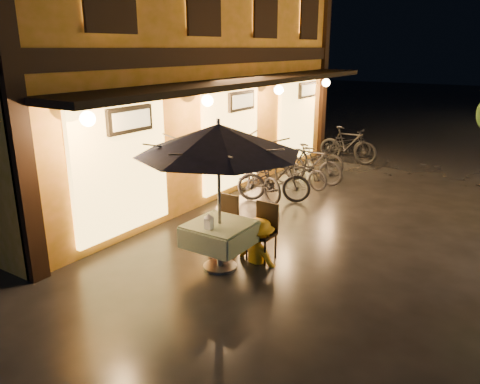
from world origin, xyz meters
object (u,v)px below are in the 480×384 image
Objects in this scene: cafe_table at (220,234)px; patio_umbrella at (218,139)px; person_yellow at (259,220)px; person_orange at (221,214)px; bicycle_0 at (257,177)px; table_lantern at (209,220)px.

cafe_table is 0.38× the size of patio_umbrella.
person_yellow is (0.39, 0.58, -1.41)m from patio_umbrella.
person_orange is (-0.37, 0.58, 0.10)m from cafe_table.
table_lantern is at bearing -134.60° from bicycle_0.
bicycle_0 is (-1.46, 3.59, -1.64)m from patio_umbrella.
bicycle_0 is (-1.85, 3.01, -0.23)m from person_yellow.
patio_umbrella is 1.57m from person_yellow.
patio_umbrella reaches higher than table_lantern.
person_orange is 0.77m from person_yellow.
person_orange is 0.94× the size of person_yellow.
bicycle_0 is at bearing -68.81° from person_orange.
person_yellow is (0.39, 0.86, -0.18)m from table_lantern.
person_yellow is (0.39, 0.58, 0.15)m from cafe_table.
patio_umbrella is at bearing 124.42° from person_orange.
person_yellow reaches higher than cafe_table.
table_lantern reaches higher than bicycle_0.
cafe_table is 3.87m from bicycle_0.
bicycle_0 is (-1.08, 3.01, -0.19)m from person_orange.
person_yellow is 0.77× the size of bicycle_0.
cafe_table is 1.56m from patio_umbrella.
table_lantern is 0.17× the size of person_yellow.
person_orange reaches higher than bicycle_0.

